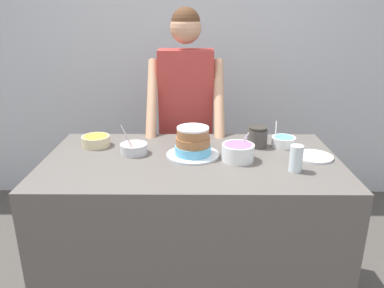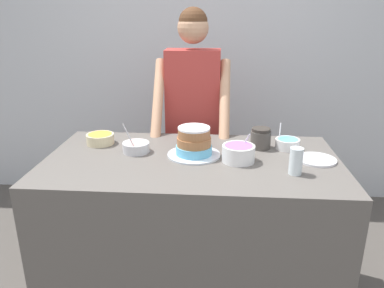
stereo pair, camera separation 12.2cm
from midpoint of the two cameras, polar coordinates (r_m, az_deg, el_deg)
The scene contains 11 objects.
wall_back at distance 3.36m, azimuth 2.99°, elevation 13.25°, with size 10.00×0.05×2.60m.
counter at distance 2.21m, azimuth 1.63°, elevation -13.40°, with size 1.57×0.84×0.92m.
person_baker at distance 2.60m, azimuth 1.48°, elevation 5.57°, with size 0.50×0.46×1.70m.
cake at distance 2.02m, azimuth 2.03°, elevation 0.09°, with size 0.29×0.29×0.16m.
frosting_bowl_pink at distance 2.09m, azimuth -6.90°, elevation -0.43°, with size 0.15×0.15×0.18m.
frosting_bowl_purple at distance 1.97m, azimuth 8.86°, elevation -1.34°, with size 0.17×0.17×0.14m.
frosting_bowl_blue at distance 2.22m, azimuth 15.87°, elevation 0.10°, with size 0.14×0.14×0.14m.
frosting_bowl_orange at distance 2.26m, azimuth -12.32°, elevation 0.83°, with size 0.16×0.16×0.06m.
drinking_glass at distance 1.87m, azimuth 17.37°, elevation -2.52°, with size 0.06×0.06×0.13m.
ceramic_plate at distance 2.09m, azimuth 20.04°, elevation -2.27°, with size 0.20×0.20×0.01m.
stoneware_jar at distance 2.18m, azimuth 12.01°, elevation 0.83°, with size 0.11×0.11×0.12m.
Camera 2 is at (0.14, -1.43, 1.67)m, focal length 35.00 mm.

